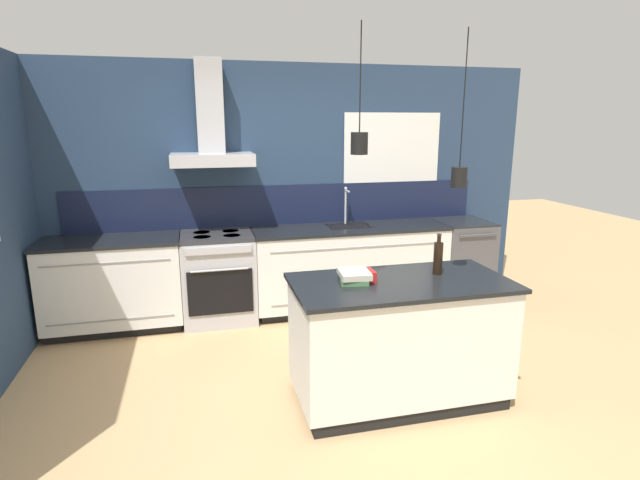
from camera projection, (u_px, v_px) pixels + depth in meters
name	position (u px, v px, depth m)	size (l,w,h in m)	color
ground_plane	(330.00, 393.00, 3.78)	(16.00, 16.00, 0.00)	tan
wall_back	(278.00, 184.00, 5.34)	(5.60, 2.33, 2.60)	navy
counter_run_left	(114.00, 284.00, 4.86)	(1.29, 0.64, 0.91)	black
counter_run_sink	(350.00, 267.00, 5.43)	(2.10, 0.64, 1.31)	black
oven_range	(219.00, 277.00, 5.09)	(0.72, 0.66, 0.91)	#B5B5BA
dishwasher	(460.00, 260.00, 5.74)	(0.58, 0.65, 0.91)	#4C4C51
kitchen_island	(399.00, 340.00, 3.62)	(1.55, 0.79, 0.91)	black
bottle_on_island	(438.00, 257.00, 3.65)	(0.07, 0.07, 0.30)	black
book_stack	(354.00, 276.00, 3.50)	(0.23, 0.28, 0.08)	#4C7F4C
red_supply_box	(361.00, 276.00, 3.50)	(0.18, 0.15, 0.08)	red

